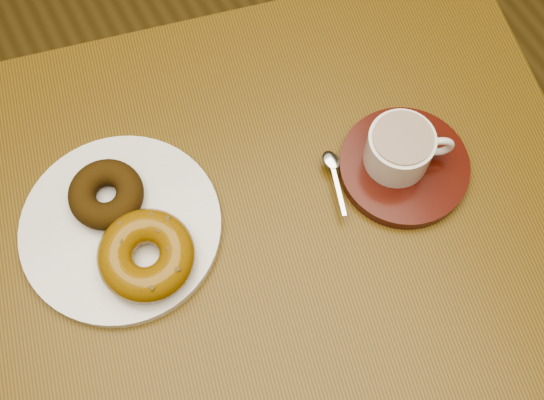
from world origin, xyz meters
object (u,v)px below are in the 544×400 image
saucer (404,167)px  coffee_cup (401,148)px  cafe_table (260,245)px  donut_plate (121,227)px

saucer → coffee_cup: (-0.01, 0.01, 0.04)m
cafe_table → donut_plate: bearing=172.1°
donut_plate → saucer: 0.37m
cafe_table → donut_plate: size_ratio=3.83×
donut_plate → saucer: saucer is taller
cafe_table → saucer: 0.24m
saucer → coffee_cup: size_ratio=1.58×
cafe_table → donut_plate: donut_plate is taller
donut_plate → cafe_table: bearing=-20.3°
cafe_table → saucer: size_ratio=5.74×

